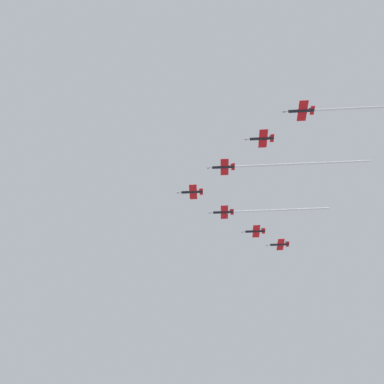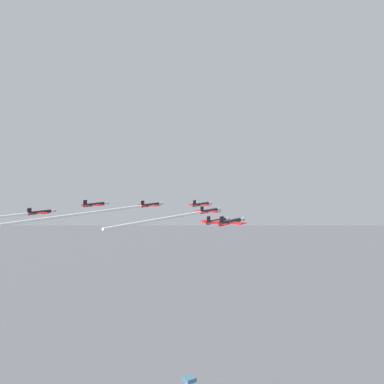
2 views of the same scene
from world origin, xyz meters
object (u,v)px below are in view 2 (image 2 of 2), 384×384
object	(u,v)px
jet_port_inner	(109,210)
jet_starboard_inner	(182,215)
jet_port_outer	(94,204)
jet_port_trail	(231,222)
jet_lead	(201,204)
jet_starboard_outer	(217,221)

from	to	relation	value
jet_port_inner	jet_starboard_inner	size ratio (longest dim) A/B	1.22
jet_port_inner	jet_port_outer	distance (m)	13.57
jet_starboard_inner	jet_port_trail	distance (m)	28.24
jet_lead	jet_starboard_inner	world-z (taller)	jet_lead
jet_port_inner	jet_starboard_inner	world-z (taller)	jet_port_inner
jet_port_inner	jet_starboard_outer	xyz separation A→B (m)	(33.57, 17.34, -1.07)
jet_lead	jet_starboard_outer	world-z (taller)	jet_lead
jet_lead	jet_starboard_outer	distance (m)	37.89
jet_starboard_inner	jet_lead	bearing A→B (deg)	113.69
jet_port_outer	jet_starboard_outer	size ratio (longest dim) A/B	1.00
jet_port_outer	jet_starboard_outer	bearing A→B (deg)	0.00
jet_starboard_inner	jet_starboard_outer	world-z (taller)	jet_starboard_inner
jet_port_inner	jet_port_trail	size ratio (longest dim) A/B	5.48
jet_starboard_inner	jet_port_outer	distance (m)	37.43
jet_starboard_inner	jet_starboard_outer	xyz separation A→B (m)	(11.80, 4.03, -0.66)
jet_port_inner	jet_starboard_inner	xyz separation A→B (m)	(21.77, 13.32, -0.41)
jet_lead	jet_port_trail	xyz separation A→B (m)	(49.02, -26.90, 1.43)
jet_port_inner	jet_starboard_outer	world-z (taller)	jet_port_inner
jet_lead	jet_port_inner	size ratio (longest dim) A/B	0.18
jet_lead	jet_port_inner	distance (m)	36.05
jet_port_outer	jet_starboard_outer	distance (m)	49.92
jet_port_trail	jet_port_outer	bearing A→B (deg)	168.19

